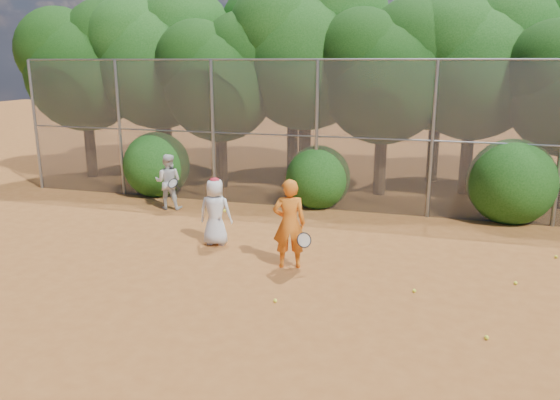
% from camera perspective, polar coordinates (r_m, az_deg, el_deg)
% --- Properties ---
extents(ground, '(80.00, 80.00, 0.00)m').
position_cam_1_polar(ground, '(9.42, 1.61, -10.59)').
color(ground, '#935121').
rests_on(ground, ground).
extents(fence_back, '(20.05, 0.09, 4.03)m').
position_cam_1_polar(fence_back, '(14.58, 7.24, 6.68)').
color(fence_back, gray).
rests_on(fence_back, ground).
extents(tree_0, '(4.38, 3.81, 6.00)m').
position_cam_1_polar(tree_0, '(20.00, -19.70, 13.44)').
color(tree_0, black).
rests_on(tree_0, ground).
extents(tree_1, '(4.64, 4.03, 6.35)m').
position_cam_1_polar(tree_1, '(19.11, -12.54, 14.62)').
color(tree_1, black).
rests_on(tree_1, ground).
extents(tree_2, '(3.99, 3.47, 5.47)m').
position_cam_1_polar(tree_2, '(17.40, -6.16, 13.01)').
color(tree_2, black).
rests_on(tree_2, ground).
extents(tree_3, '(4.89, 4.26, 6.70)m').
position_cam_1_polar(tree_3, '(17.60, 2.96, 15.73)').
color(tree_3, black).
rests_on(tree_3, ground).
extents(tree_4, '(4.19, 3.64, 5.73)m').
position_cam_1_polar(tree_4, '(16.58, 11.06, 13.37)').
color(tree_4, black).
rests_on(tree_4, ground).
extents(tree_5, '(4.51, 3.92, 6.17)m').
position_cam_1_polar(tree_5, '(17.33, 19.88, 13.79)').
color(tree_5, black).
rests_on(tree_5, ground).
extents(tree_9, '(4.83, 4.20, 6.62)m').
position_cam_1_polar(tree_9, '(21.61, -11.97, 15.04)').
color(tree_9, black).
rests_on(tree_9, ground).
extents(tree_10, '(5.15, 4.48, 7.06)m').
position_cam_1_polar(tree_10, '(19.98, 1.59, 16.24)').
color(tree_10, black).
rests_on(tree_10, ground).
extents(tree_11, '(4.64, 4.03, 6.35)m').
position_cam_1_polar(tree_11, '(18.91, 16.54, 14.38)').
color(tree_11, black).
rests_on(tree_11, ground).
extents(bush_0, '(2.00, 2.00, 2.00)m').
position_cam_1_polar(bush_0, '(16.95, -12.77, 3.91)').
color(bush_0, '#164611').
rests_on(bush_0, ground).
extents(bush_1, '(1.80, 1.80, 1.80)m').
position_cam_1_polar(bush_1, '(15.22, 4.01, 2.68)').
color(bush_1, '#164611').
rests_on(bush_1, ground).
extents(bush_2, '(2.20, 2.20, 2.20)m').
position_cam_1_polar(bush_2, '(14.97, 23.08, 2.14)').
color(bush_2, '#164611').
rests_on(bush_2, ground).
extents(player_yellow, '(0.88, 0.65, 1.78)m').
position_cam_1_polar(player_yellow, '(10.64, 0.98, -2.49)').
color(player_yellow, orange).
rests_on(player_yellow, ground).
extents(player_teen, '(0.77, 0.54, 1.52)m').
position_cam_1_polar(player_teen, '(12.07, -6.77, -1.20)').
color(player_teen, silver).
rests_on(player_teen, ground).
extents(player_white, '(0.88, 0.78, 1.52)m').
position_cam_1_polar(player_white, '(15.22, -11.61, 1.89)').
color(player_white, silver).
rests_on(player_white, ground).
extents(ball_0, '(0.07, 0.07, 0.07)m').
position_cam_1_polar(ball_0, '(10.04, 13.86, -9.19)').
color(ball_0, yellow).
rests_on(ball_0, ground).
extents(ball_1, '(0.07, 0.07, 0.07)m').
position_cam_1_polar(ball_1, '(10.95, 23.40, -7.97)').
color(ball_1, yellow).
rests_on(ball_1, ground).
extents(ball_2, '(0.07, 0.07, 0.07)m').
position_cam_1_polar(ball_2, '(8.79, 20.77, -13.29)').
color(ball_2, yellow).
rests_on(ball_2, ground).
extents(ball_4, '(0.07, 0.07, 0.07)m').
position_cam_1_polar(ball_4, '(9.38, -0.51, -10.47)').
color(ball_4, yellow).
rests_on(ball_4, ground).
extents(ball_5, '(0.07, 0.07, 0.07)m').
position_cam_1_polar(ball_5, '(12.70, 26.89, -5.32)').
color(ball_5, yellow).
rests_on(ball_5, ground).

